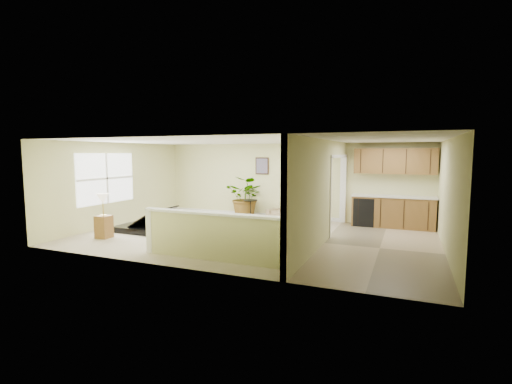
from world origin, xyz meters
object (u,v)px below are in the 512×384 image
at_px(piano, 151,208).
at_px(palm_plant, 246,197).
at_px(piano_bench, 214,224).
at_px(accent_table, 251,207).
at_px(small_plant, 313,216).
at_px(lamp_stand, 104,219).
at_px(loveseat, 288,211).

distance_m(piano, palm_plant, 3.30).
bearing_deg(piano_bench, accent_table, 87.89).
relative_size(piano_bench, small_plant, 1.38).
bearing_deg(lamp_stand, loveseat, 49.98).
distance_m(small_plant, lamp_stand, 6.00).
height_order(loveseat, lamp_stand, lamp_stand).
bearing_deg(lamp_stand, small_plant, 40.87).
bearing_deg(palm_plant, lamp_stand, -117.59).
bearing_deg(lamp_stand, piano_bench, 33.14).
bearing_deg(palm_plant, piano, -121.70).
height_order(loveseat, accent_table, loveseat).
distance_m(piano, piano_bench, 1.97).
distance_m(piano_bench, palm_plant, 2.66).
height_order(piano_bench, small_plant, small_plant).
distance_m(piano_bench, small_plant, 3.21).
bearing_deg(accent_table, palm_plant, 134.11).
bearing_deg(palm_plant, accent_table, -45.89).
bearing_deg(piano_bench, lamp_stand, -146.86).
distance_m(accent_table, small_plant, 2.09).
height_order(piano, loveseat, piano).
bearing_deg(piano_bench, piano, -174.48).
height_order(palm_plant, lamp_stand, palm_plant).
distance_m(loveseat, accent_table, 1.24).
relative_size(accent_table, lamp_stand, 0.57).
bearing_deg(small_plant, accent_table, -178.81).
bearing_deg(loveseat, piano, -113.19).
xyz_separation_m(piano, accent_table, (2.01, 2.52, -0.20)).
bearing_deg(small_plant, piano_bench, -132.33).
height_order(accent_table, small_plant, accent_table).
bearing_deg(piano, palm_plant, 59.23).
relative_size(piano, palm_plant, 1.37).
distance_m(piano_bench, loveseat, 3.03).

